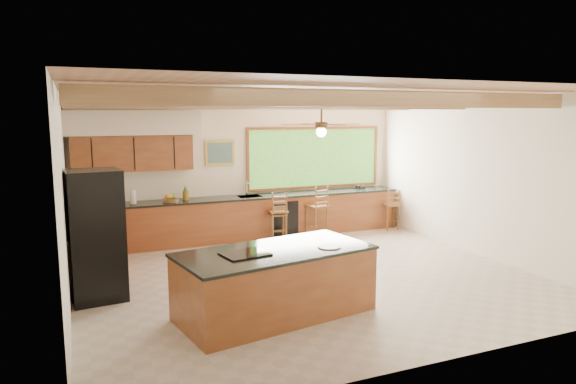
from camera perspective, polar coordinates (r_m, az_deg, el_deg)
name	(u,v)px	position (r m, az deg, el deg)	size (l,w,h in m)	color
ground	(306,277)	(8.61, 2.06, -9.37)	(7.20, 7.20, 0.00)	beige
room_shell	(282,141)	(8.73, -0.69, 5.70)	(7.27, 6.54, 3.02)	white
counter_run	(218,224)	(10.52, -7.83, -3.50)	(7.12, 3.10, 1.23)	brown
island	(275,282)	(6.92, -1.43, -9.99)	(2.74, 1.63, 0.91)	brown
refrigerator	(96,235)	(7.86, -20.60, -4.53)	(0.81, 0.79, 1.89)	black
bar_stool_a	(278,212)	(10.76, -1.07, -2.25)	(0.42, 0.42, 1.06)	brown
bar_stool_b	(279,215)	(10.79, -0.99, -2.59)	(0.40, 0.40, 0.95)	brown
bar_stool_c	(318,207)	(11.12, 3.33, -1.68)	(0.49, 0.49, 1.14)	brown
bar_stool_d	(392,206)	(12.10, 11.51, -1.50)	(0.40, 0.40, 0.96)	brown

